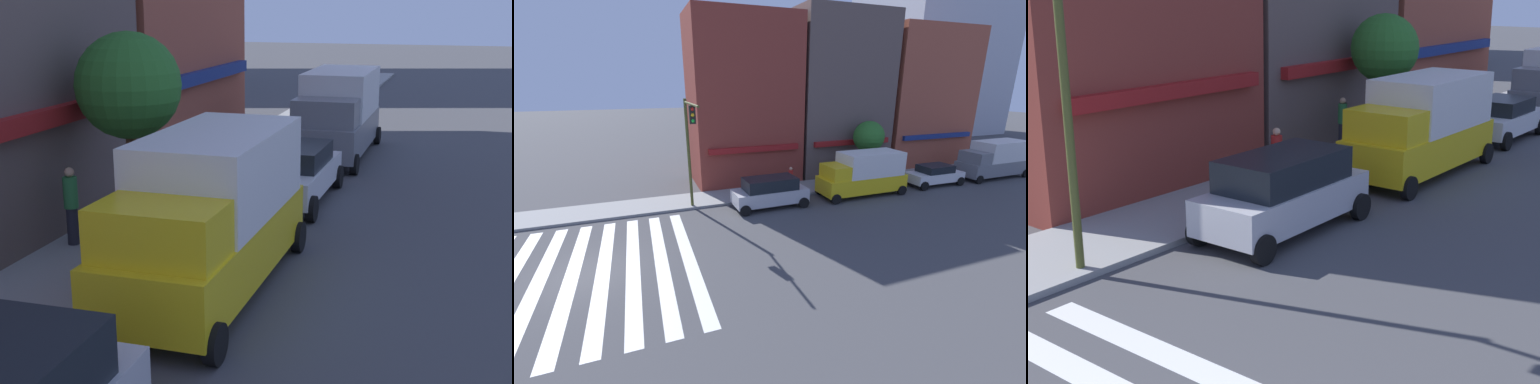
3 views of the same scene
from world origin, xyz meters
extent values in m
cube|color=maroon|center=(18.87, 8.85, 3.00)|extent=(6.95, 0.30, 0.40)
cube|color=navy|center=(27.96, 8.85, 3.00)|extent=(7.69, 0.30, 0.40)
cube|color=yellow|center=(16.97, 4.70, 0.89)|extent=(6.20, 2.21, 1.10)
cube|color=silver|center=(17.59, 4.70, 2.24)|extent=(4.34, 2.21, 1.60)
cube|color=yellow|center=(14.99, 4.70, 1.89)|extent=(1.74, 2.09, 0.90)
cylinder|color=black|center=(14.28, 5.80, 0.34)|extent=(0.68, 0.22, 0.68)
cylinder|color=black|center=(14.28, 3.60, 0.34)|extent=(0.68, 0.22, 0.68)
cylinder|color=black|center=(19.66, 5.80, 0.34)|extent=(0.68, 0.22, 0.68)
cylinder|color=black|center=(19.66, 3.60, 0.34)|extent=(0.68, 0.22, 0.68)
cube|color=white|center=(23.72, 4.70, 0.69)|extent=(4.41, 1.84, 0.70)
cube|color=black|center=(23.72, 4.70, 1.31)|extent=(2.43, 1.68, 0.55)
cylinder|color=black|center=(21.93, 5.60, 0.34)|extent=(0.68, 0.22, 0.68)
cylinder|color=black|center=(21.93, 3.80, 0.34)|extent=(0.68, 0.22, 0.68)
cylinder|color=black|center=(25.51, 5.60, 0.34)|extent=(0.68, 0.22, 0.68)
cylinder|color=black|center=(25.51, 3.80, 0.34)|extent=(0.68, 0.22, 0.68)
cube|color=slate|center=(30.01, 4.70, 0.89)|extent=(6.21, 2.24, 1.10)
cube|color=silver|center=(30.63, 4.70, 2.24)|extent=(4.35, 2.23, 1.60)
cube|color=slate|center=(28.02, 4.70, 1.89)|extent=(1.75, 2.10, 0.90)
cylinder|color=black|center=(27.32, 5.80, 0.34)|extent=(0.68, 0.22, 0.68)
cylinder|color=black|center=(27.32, 3.60, 0.34)|extent=(0.68, 0.22, 0.68)
cylinder|color=black|center=(32.70, 5.80, 0.34)|extent=(0.68, 0.22, 0.68)
cylinder|color=black|center=(32.70, 3.60, 0.34)|extent=(0.68, 0.22, 0.68)
cylinder|color=#23232D|center=(18.25, 8.45, 0.57)|extent=(0.26, 0.26, 0.85)
cylinder|color=#2D7A3D|center=(18.25, 8.45, 1.35)|extent=(0.32, 0.32, 0.70)
sphere|color=tan|center=(18.25, 8.45, 1.81)|extent=(0.22, 0.22, 0.22)
cylinder|color=brown|center=(19.40, 7.50, 1.46)|extent=(0.24, 0.24, 2.63)
sphere|color=#286623|center=(19.40, 7.50, 3.62)|extent=(2.40, 2.40, 2.40)
camera|label=1|loc=(4.92, 0.07, 5.44)|focal=50.00mm
camera|label=2|loc=(2.55, -14.54, 7.62)|focal=24.00mm
camera|label=3|loc=(-2.82, -5.32, 5.75)|focal=50.00mm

